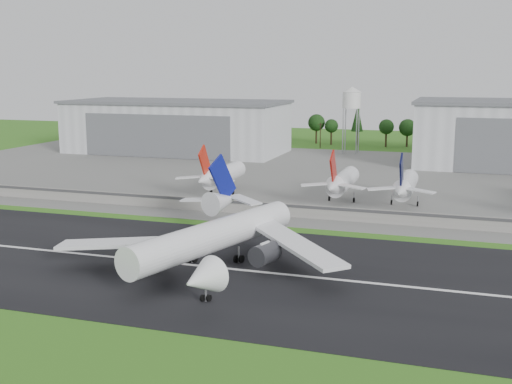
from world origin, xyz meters
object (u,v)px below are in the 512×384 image
(parked_jet_red_a, at_px, (220,175))
(parked_jet_navy, at_px, (405,186))
(main_airliner, at_px, (214,243))
(parked_jet_red_b, at_px, (341,182))

(parked_jet_red_a, xyz_separation_m, parked_jet_navy, (53.46, -0.02, -0.10))
(main_airliner, distance_m, parked_jet_navy, 72.85)
(main_airliner, height_order, parked_jet_red_a, main_airliner)
(parked_jet_red_a, distance_m, parked_jet_navy, 53.46)
(parked_jet_red_a, distance_m, parked_jet_red_b, 36.08)
(parked_jet_red_b, height_order, parked_jet_navy, parked_jet_red_b)
(parked_jet_navy, bearing_deg, parked_jet_red_a, 179.98)
(main_airliner, xyz_separation_m, parked_jet_red_a, (-24.69, 66.94, 1.07))
(parked_jet_navy, bearing_deg, main_airliner, -113.26)
(parked_jet_red_a, height_order, parked_jet_navy, parked_jet_red_a)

